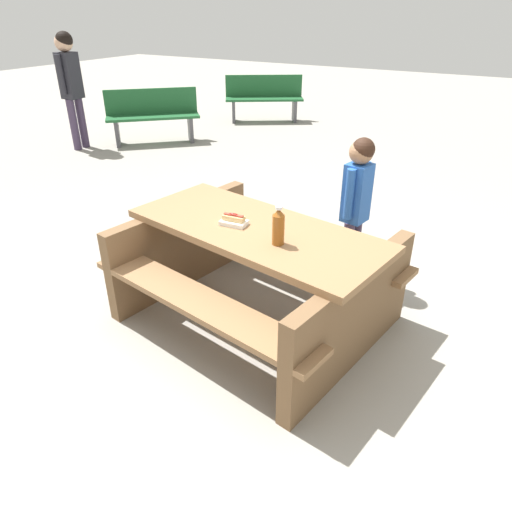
{
  "coord_description": "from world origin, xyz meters",
  "views": [
    {
      "loc": [
        -1.44,
        2.48,
        2.08
      ],
      "look_at": [
        0.0,
        0.0,
        0.52
      ],
      "focal_mm": 32.83,
      "sensor_mm": 36.0,
      "label": 1
    }
  ],
  "objects_px": {
    "hotdog_tray": "(234,220)",
    "child_in_coat": "(357,194)",
    "park_bench_mid": "(264,97)",
    "bystander_adult": "(70,76)",
    "picnic_table": "(256,266)",
    "park_bench_far": "(153,115)",
    "soda_bottle": "(278,227)"
  },
  "relations": [
    {
      "from": "soda_bottle",
      "to": "hotdog_tray",
      "type": "height_order",
      "value": "soda_bottle"
    },
    {
      "from": "park_bench_mid",
      "to": "park_bench_far",
      "type": "xyz_separation_m",
      "value": [
        0.79,
        2.35,
        0.0
      ]
    },
    {
      "from": "picnic_table",
      "to": "hotdog_tray",
      "type": "height_order",
      "value": "hotdog_tray"
    },
    {
      "from": "park_bench_far",
      "to": "child_in_coat",
      "type": "bearing_deg",
      "value": 149.34
    },
    {
      "from": "picnic_table",
      "to": "park_bench_mid",
      "type": "bearing_deg",
      "value": -61.09
    },
    {
      "from": "park_bench_far",
      "to": "soda_bottle",
      "type": "bearing_deg",
      "value": 139.48
    },
    {
      "from": "park_bench_mid",
      "to": "bystander_adult",
      "type": "relative_size",
      "value": 0.86
    },
    {
      "from": "child_in_coat",
      "to": "bystander_adult",
      "type": "distance_m",
      "value": 5.47
    },
    {
      "from": "child_in_coat",
      "to": "park_bench_far",
      "type": "relative_size",
      "value": 0.89
    },
    {
      "from": "hotdog_tray",
      "to": "child_in_coat",
      "type": "height_order",
      "value": "child_in_coat"
    },
    {
      "from": "child_in_coat",
      "to": "park_bench_mid",
      "type": "xyz_separation_m",
      "value": [
        3.63,
        -4.97,
        -0.33
      ]
    },
    {
      "from": "park_bench_far",
      "to": "bystander_adult",
      "type": "height_order",
      "value": "bystander_adult"
    },
    {
      "from": "park_bench_mid",
      "to": "bystander_adult",
      "type": "bearing_deg",
      "value": 64.38
    },
    {
      "from": "picnic_table",
      "to": "child_in_coat",
      "type": "bearing_deg",
      "value": -114.5
    },
    {
      "from": "picnic_table",
      "to": "park_bench_mid",
      "type": "relative_size",
      "value": 1.36
    },
    {
      "from": "child_in_coat",
      "to": "hotdog_tray",
      "type": "bearing_deg",
      "value": 59.4
    },
    {
      "from": "hotdog_tray",
      "to": "park_bench_mid",
      "type": "distance_m",
      "value": 6.66
    },
    {
      "from": "child_in_coat",
      "to": "bystander_adult",
      "type": "relative_size",
      "value": 0.7
    },
    {
      "from": "picnic_table",
      "to": "hotdog_tray",
      "type": "bearing_deg",
      "value": 17.85
    },
    {
      "from": "park_bench_mid",
      "to": "hotdog_tray",
      "type": "bearing_deg",
      "value": 117.6
    },
    {
      "from": "park_bench_mid",
      "to": "park_bench_far",
      "type": "distance_m",
      "value": 2.48
    },
    {
      "from": "child_in_coat",
      "to": "park_bench_mid",
      "type": "distance_m",
      "value": 6.16
    },
    {
      "from": "child_in_coat",
      "to": "picnic_table",
      "type": "bearing_deg",
      "value": 65.5
    },
    {
      "from": "hotdog_tray",
      "to": "bystander_adult",
      "type": "relative_size",
      "value": 0.11
    },
    {
      "from": "child_in_coat",
      "to": "park_bench_far",
      "type": "distance_m",
      "value": 5.14
    },
    {
      "from": "soda_bottle",
      "to": "bystander_adult",
      "type": "height_order",
      "value": "bystander_adult"
    },
    {
      "from": "picnic_table",
      "to": "soda_bottle",
      "type": "xyz_separation_m",
      "value": [
        -0.25,
        0.15,
        0.42
      ]
    },
    {
      "from": "park_bench_mid",
      "to": "park_bench_far",
      "type": "relative_size",
      "value": 1.09
    },
    {
      "from": "child_in_coat",
      "to": "park_bench_mid",
      "type": "bearing_deg",
      "value": -53.89
    },
    {
      "from": "hotdog_tray",
      "to": "bystander_adult",
      "type": "height_order",
      "value": "bystander_adult"
    },
    {
      "from": "hotdog_tray",
      "to": "park_bench_mid",
      "type": "relative_size",
      "value": 0.13
    },
    {
      "from": "soda_bottle",
      "to": "child_in_coat",
      "type": "relative_size",
      "value": 0.21
    }
  ]
}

